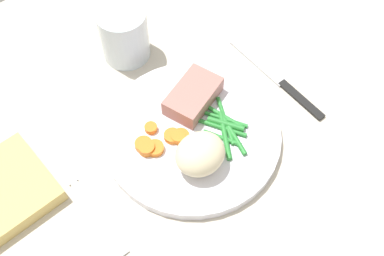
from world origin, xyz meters
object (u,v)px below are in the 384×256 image
(dinner_plate, at_px, (192,134))
(water_glass, at_px, (124,37))
(fork, at_px, (92,207))
(knife, at_px, (278,79))
(napkin, at_px, (5,190))
(meat_portion, at_px, (193,96))

(dinner_plate, xyz_separation_m, water_glass, (0.02, 0.20, 0.03))
(fork, xyz_separation_m, knife, (0.35, -0.00, -0.00))
(fork, bearing_deg, water_glass, 46.11)
(dinner_plate, height_order, napkin, napkin)
(dinner_plate, distance_m, knife, 0.18)
(meat_portion, height_order, knife, meat_portion)
(meat_portion, height_order, fork, meat_portion)
(fork, relative_size, knife, 0.81)
(napkin, bearing_deg, fork, -48.89)
(meat_portion, distance_m, knife, 0.15)
(water_glass, bearing_deg, fork, -134.47)
(meat_portion, distance_m, napkin, 0.30)
(meat_portion, bearing_deg, napkin, 170.68)
(meat_portion, distance_m, fork, 0.22)
(water_glass, bearing_deg, knife, -51.85)
(fork, height_order, napkin, napkin)
(water_glass, height_order, napkin, water_glass)
(dinner_plate, bearing_deg, water_glass, 84.65)
(knife, bearing_deg, meat_portion, 159.86)
(meat_portion, height_order, water_glass, water_glass)
(fork, height_order, water_glass, water_glass)
(knife, bearing_deg, dinner_plate, 176.46)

